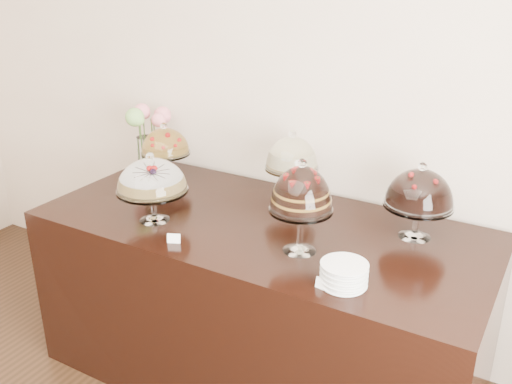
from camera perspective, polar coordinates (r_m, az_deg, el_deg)
The scene contains 11 objects.
wall_back at distance 3.16m, azimuth 1.76°, elevation 11.56°, with size 5.00×0.04×3.00m, color beige.
display_counter at distance 3.00m, azimuth 0.49°, elevation -10.88°, with size 2.20×1.00×0.90m, color black.
cake_stand_sugar_sponge at distance 2.77m, azimuth -10.40°, elevation 1.36°, with size 0.35×0.35×0.35m.
cake_stand_choco_layer at distance 2.41m, azimuth 4.56°, elevation -0.08°, with size 0.28×0.28×0.43m.
cake_stand_cheesecake at distance 2.93m, azimuth 3.61°, elevation 3.58°, with size 0.28×0.28×0.39m.
cake_stand_dark_choco at distance 2.65m, azimuth 16.06°, elevation 0.05°, with size 0.31×0.31×0.36m.
cake_stand_fruit_tart at distance 3.27m, azimuth -9.07°, elevation 4.75°, with size 0.28×0.28×0.34m.
flower_vase at distance 3.47m, azimuth -10.96°, elevation 6.24°, with size 0.25×0.35×0.41m.
plate_stack at distance 2.28m, azimuth 8.78°, elevation -8.14°, with size 0.18×0.18×0.09m.
price_card_left at distance 2.60m, azimuth -8.23°, elevation -4.62°, with size 0.06×0.01×0.04m, color white.
price_card_right at distance 2.25m, azimuth 6.66°, elevation -9.13°, with size 0.06×0.01×0.04m, color white.
Camera 1 is at (1.48, 0.27, 2.10)m, focal length 40.00 mm.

